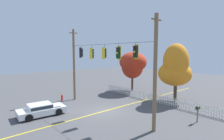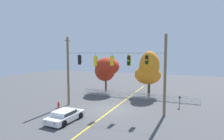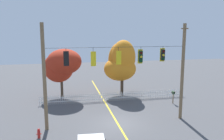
# 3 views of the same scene
# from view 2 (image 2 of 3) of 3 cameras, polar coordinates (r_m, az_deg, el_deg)

# --- Properties ---
(ground) EXTENTS (80.00, 80.00, 0.00)m
(ground) POSITION_cam_2_polar(r_m,az_deg,el_deg) (23.60, -0.04, -11.58)
(ground) COLOR #4C4C4F
(lane_centerline_stripe) EXTENTS (0.16, 36.00, 0.01)m
(lane_centerline_stripe) POSITION_cam_2_polar(r_m,az_deg,el_deg) (23.60, -0.04, -11.57)
(lane_centerline_stripe) COLOR gold
(lane_centerline_stripe) RESTS_ON ground
(signal_support_span) EXTENTS (12.34, 1.10, 8.72)m
(signal_support_span) POSITION_cam_2_polar(r_m,az_deg,el_deg) (22.72, -0.04, -0.83)
(signal_support_span) COLOR brown
(signal_support_span) RESTS_ON ground
(traffic_signal_southbound_primary) EXTENTS (0.43, 0.38, 1.44)m
(traffic_signal_southbound_primary) POSITION_cam_2_polar(r_m,az_deg,el_deg) (24.50, -9.37, 2.97)
(traffic_signal_southbound_primary) COLOR black
(traffic_signal_northbound_primary) EXTENTS (0.43, 0.38, 1.52)m
(traffic_signal_northbound_primary) POSITION_cam_2_polar(r_m,az_deg,el_deg) (23.45, -4.79, 2.75)
(traffic_signal_northbound_primary) COLOR black
(traffic_signal_northbound_secondary) EXTENTS (0.43, 0.38, 1.45)m
(traffic_signal_northbound_secondary) POSITION_cam_2_polar(r_m,az_deg,el_deg) (22.59, 0.07, 2.77)
(traffic_signal_northbound_secondary) COLOR black
(traffic_signal_eastbound_side) EXTENTS (0.43, 0.38, 1.45)m
(traffic_signal_eastbound_side) POSITION_cam_2_polar(r_m,az_deg,el_deg) (21.96, 4.89, 2.77)
(traffic_signal_eastbound_side) COLOR black
(traffic_signal_westbound_side) EXTENTS (0.43, 0.38, 1.33)m
(traffic_signal_westbound_side) POSITION_cam_2_polar(r_m,az_deg,el_deg) (21.46, 10.12, 2.92)
(traffic_signal_westbound_side) COLOR black
(white_picket_fence) EXTENTS (17.21, 0.06, 1.01)m
(white_picket_fence) POSITION_cam_2_polar(r_m,az_deg,el_deg) (29.16, 7.28, -7.32)
(white_picket_fence) COLOR white
(white_picket_fence) RESTS_ON ground
(autumn_maple_near_fence) EXTENTS (4.52, 4.10, 5.97)m
(autumn_maple_near_fence) POSITION_cam_2_polar(r_m,az_deg,el_deg) (32.97, -1.74, 0.47)
(autumn_maple_near_fence) COLOR #473828
(autumn_maple_near_fence) RESTS_ON ground
(autumn_maple_mid) EXTENTS (4.05, 3.63, 6.96)m
(autumn_maple_mid) POSITION_cam_2_polar(r_m,az_deg,el_deg) (30.62, 10.61, 0.06)
(autumn_maple_mid) COLOR #473828
(autumn_maple_mid) RESTS_ON ground
(parked_car) EXTENTS (2.25, 4.33, 1.15)m
(parked_car) POSITION_cam_2_polar(r_m,az_deg,el_deg) (20.30, -13.60, -12.77)
(parked_car) COLOR white
(parked_car) RESTS_ON ground
(fire_hydrant) EXTENTS (0.38, 0.22, 0.76)m
(fire_hydrant) POSITION_cam_2_polar(r_m,az_deg,el_deg) (25.35, -15.38, -9.71)
(fire_hydrant) COLOR red
(fire_hydrant) RESTS_ON ground
(roadside_mailbox) EXTENTS (0.25, 0.44, 1.43)m
(roadside_mailbox) POSITION_cam_2_polar(r_m,az_deg,el_deg) (25.89, 19.19, -7.70)
(roadside_mailbox) COLOR brown
(roadside_mailbox) RESTS_ON ground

